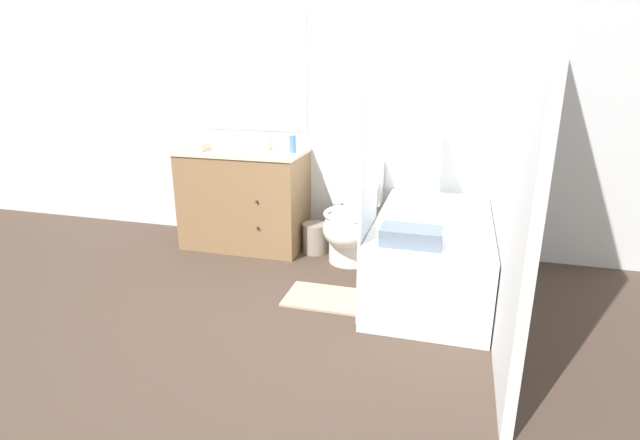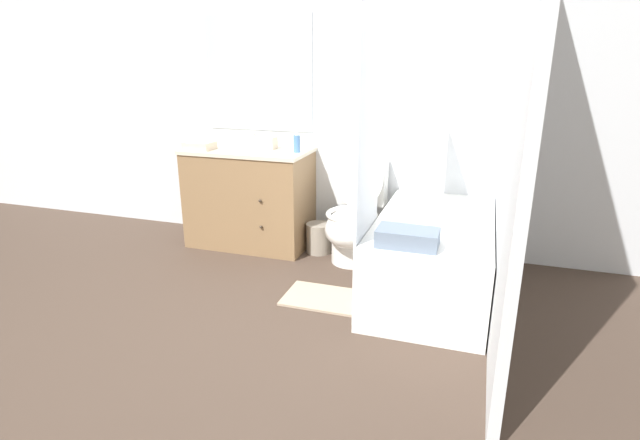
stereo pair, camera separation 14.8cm
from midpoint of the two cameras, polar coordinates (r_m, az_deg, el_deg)
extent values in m
plane|color=#47382D|center=(2.97, -7.45, -13.31)|extent=(14.00, 14.00, 0.00)
cube|color=silver|center=(4.12, 1.03, 14.10)|extent=(8.00, 0.05, 2.50)
cube|color=#B2BCC6|center=(4.33, -8.79, 16.21)|extent=(0.95, 0.01, 0.93)
cube|color=silver|center=(3.16, 20.03, 11.78)|extent=(0.05, 2.64, 2.50)
cube|color=olive|center=(4.24, -9.57, 2.26)|extent=(1.00, 0.54, 0.79)
cube|color=beige|center=(4.15, -9.87, 7.74)|extent=(1.02, 0.56, 0.03)
cylinder|color=white|center=(4.16, -9.84, 7.20)|extent=(0.33, 0.33, 0.10)
sphere|color=#382D23|center=(3.89, -8.35, 2.08)|extent=(0.02, 0.02, 0.02)
sphere|color=#382D23|center=(3.95, -8.21, -0.91)|extent=(0.02, 0.02, 0.02)
cylinder|color=silver|center=(4.33, -8.73, 8.69)|extent=(0.04, 0.04, 0.04)
cylinder|color=silver|center=(4.28, -9.00, 9.42)|extent=(0.02, 0.11, 0.09)
cylinder|color=silver|center=(4.35, -9.40, 8.73)|extent=(0.03, 0.03, 0.04)
cylinder|color=silver|center=(4.31, -8.06, 8.70)|extent=(0.03, 0.03, 0.04)
cylinder|color=white|center=(3.93, 2.39, -3.17)|extent=(0.34, 0.34, 0.23)
ellipsoid|color=white|center=(3.81, 2.22, -0.86)|extent=(0.40, 0.50, 0.30)
torus|color=white|center=(3.78, 2.24, 0.70)|extent=(0.39, 0.39, 0.04)
cube|color=white|center=(4.05, 3.38, 4.50)|extent=(0.38, 0.18, 0.36)
ellipsoid|color=white|center=(3.93, 3.04, 4.81)|extent=(0.38, 0.14, 0.46)
cube|color=white|center=(3.49, 11.46, -3.83)|extent=(0.75, 1.43, 0.51)
cube|color=#ACB1B2|center=(3.41, 11.72, 0.08)|extent=(0.63, 1.31, 0.01)
cube|color=white|center=(2.99, 4.33, 7.69)|extent=(0.02, 0.57, 1.99)
cylinder|color=gray|center=(4.11, -1.57, -2.08)|extent=(0.21, 0.21, 0.24)
cube|color=beige|center=(4.13, -7.71, 8.68)|extent=(0.15, 0.11, 0.10)
ellipsoid|color=white|center=(4.12, -7.74, 9.50)|extent=(0.07, 0.03, 0.03)
cylinder|color=#4C7AB2|center=(3.95, -4.23, 8.64)|extent=(0.05, 0.05, 0.13)
cylinder|color=silver|center=(3.94, -4.26, 9.81)|extent=(0.03, 0.03, 0.03)
cube|color=beige|center=(4.18, -15.23, 8.09)|extent=(0.22, 0.18, 0.06)
cube|color=slate|center=(2.90, 8.94, -1.84)|extent=(0.35, 0.21, 0.10)
cube|color=tan|center=(3.38, -0.81, -8.88)|extent=(0.51, 0.37, 0.02)
camera|label=1|loc=(0.07, -91.26, -0.41)|focal=28.00mm
camera|label=2|loc=(0.07, 88.74, 0.41)|focal=28.00mm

